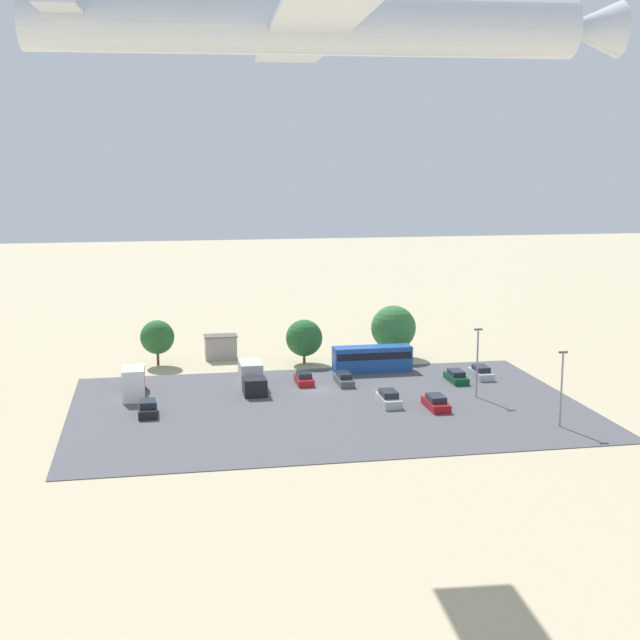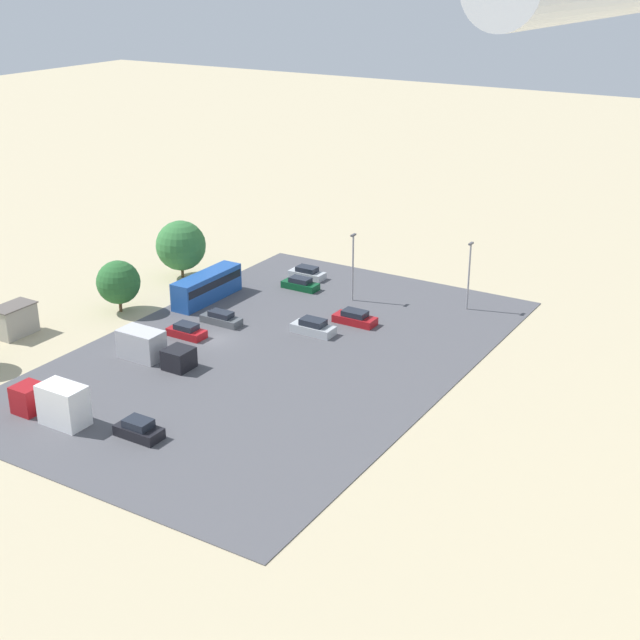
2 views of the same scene
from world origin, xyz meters
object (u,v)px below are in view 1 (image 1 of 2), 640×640
object	(u,v)px
shed_building	(221,347)
parked_car_2	(436,403)
parked_car_0	(304,379)
parked_car_4	(389,399)
parked_car_5	(456,377)
parked_truck_0	(252,377)
bus	(372,358)
parked_truck_1	(134,382)
airplane	(328,24)
parked_car_3	(148,409)
parked_car_6	(344,379)
parked_car_1	(481,373)

from	to	relation	value
shed_building	parked_car_2	xyz separation A→B (m)	(-21.17, 29.14, -0.96)
parked_car_0	parked_car_4	world-z (taller)	parked_car_4
parked_car_5	parked_truck_0	xyz separation A→B (m)	(24.92, -1.41, 0.74)
parked_car_5	shed_building	bearing A→B (deg)	146.29
parked_car_0	parked_car_5	distance (m)	18.62
bus	parked_truck_1	xyz separation A→B (m)	(29.81, 6.82, -0.10)
parked_car_5	parked_car_4	bearing A→B (deg)	-141.83
parked_car_2	parked_truck_1	distance (m)	34.40
bus	parked_car_2	bearing A→B (deg)	8.38
bus	parked_truck_1	distance (m)	30.58
bus	parked_car_0	bearing A→B (deg)	-63.46
parked_car_2	bus	bearing A→B (deg)	-81.62
parked_truck_1	parked_truck_0	bearing A→B (deg)	4.37
parked_car_4	airplane	distance (m)	48.98
bus	parked_truck_0	bearing A→B (deg)	-70.30
shed_building	bus	xyz separation A→B (m)	(-18.50, 11.02, 0.16)
shed_building	parked_car_5	xyz separation A→B (m)	(-27.29, 18.21, -0.99)
airplane	shed_building	bearing A→B (deg)	-173.03
bus	parked_truck_0	size ratio (longest dim) A/B	1.22
parked_car_3	airplane	world-z (taller)	airplane
parked_truck_0	parked_car_0	bearing A→B (deg)	-171.72
parked_car_3	airplane	xyz separation A→B (m)	(-13.09, 32.44, 34.96)
parked_car_3	parked_truck_0	size ratio (longest dim) A/B	0.50
parked_car_6	airplane	distance (m)	55.36
parked_car_1	airplane	bearing A→B (deg)	-123.61
bus	parked_car_5	world-z (taller)	bus
parked_car_3	airplane	bearing A→B (deg)	111.97
bus	parked_car_2	size ratio (longest dim) A/B	2.13
parked_car_2	parked_car_3	distance (m)	31.06
bus	parked_car_3	bearing A→B (deg)	-62.10
shed_building	parked_car_3	xyz separation A→B (m)	(9.73, 25.97, -0.91)
parked_car_1	parked_car_5	distance (m)	3.95
parked_car_0	parked_truck_0	distance (m)	6.55
parked_car_1	parked_truck_1	world-z (taller)	parked_truck_1
parked_car_1	parked_car_6	world-z (taller)	parked_car_1
parked_car_0	parked_truck_1	size ratio (longest dim) A/B	0.55
parked_car_2	parked_car_6	bearing A→B (deg)	-58.37
parked_car_3	parked_truck_1	xyz separation A→B (m)	(1.58, -8.13, 0.97)
parked_truck_0	shed_building	bearing A→B (deg)	-81.95
parked_car_0	parked_car_1	size ratio (longest dim) A/B	0.91
parked_truck_0	parked_truck_1	bearing A→B (deg)	4.37
parked_car_2	parked_car_3	bearing A→B (deg)	-5.86
parked_truck_1	airplane	distance (m)	54.92
parked_car_0	parked_car_2	xyz separation A→B (m)	(-12.35, 13.28, 0.02)
parked_car_3	bus	bearing A→B (deg)	-152.10
parked_car_3	parked_truck_0	bearing A→B (deg)	-142.85
shed_building	parked_car_2	bearing A→B (deg)	126.00
parked_car_0	parked_car_3	world-z (taller)	parked_car_3
shed_building	airplane	size ratio (longest dim) A/B	0.11
parked_truck_0	airplane	bearing A→B (deg)	91.36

